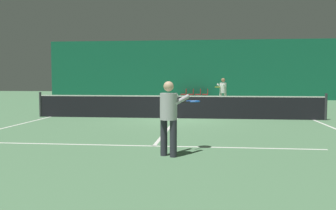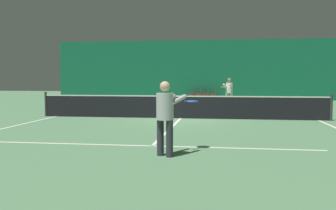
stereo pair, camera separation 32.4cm
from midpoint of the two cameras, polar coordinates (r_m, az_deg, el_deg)
ground_plane at (r=15.58m, az=2.55°, el=-2.04°), size 60.00×60.00×0.00m
backdrop_curtain at (r=29.36m, az=5.27°, el=5.35°), size 23.00×0.12×4.62m
court_line_baseline_far at (r=27.41m, az=5.02°, el=0.62°), size 11.00×0.10×0.00m
court_line_service_far at (r=21.93m, az=4.21°, el=-0.25°), size 8.25×0.10×0.00m
court_line_service_near at (r=9.30m, az=-1.40°, el=-6.25°), size 8.25×0.10×0.00m
court_line_sideline_left at (r=17.03m, az=-16.21°, el=-1.67°), size 0.10×23.80×0.00m
court_line_sideline_right at (r=16.00m, az=22.56°, el=-2.19°), size 0.10×23.80×0.00m
court_line_centre at (r=15.58m, az=2.55°, el=-2.04°), size 0.10×12.80×0.00m
tennis_net at (r=15.54m, az=2.55°, el=-0.17°), size 12.00×0.10×1.07m
player_near at (r=8.00m, az=0.88°, el=-1.17°), size 0.96×1.32×1.61m
player_far at (r=21.71m, az=9.70°, el=2.22°), size 0.77×1.39×1.67m
courtside_chair_0 at (r=28.87m, az=4.00°, el=1.77°), size 0.44×0.44×0.84m
courtside_chair_1 at (r=28.83m, az=5.09°, el=1.76°), size 0.44×0.44×0.84m
courtside_chair_2 at (r=28.81m, az=6.18°, el=1.75°), size 0.44×0.44×0.84m
courtside_chair_3 at (r=28.79m, az=7.28°, el=1.74°), size 0.44×0.44×0.84m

